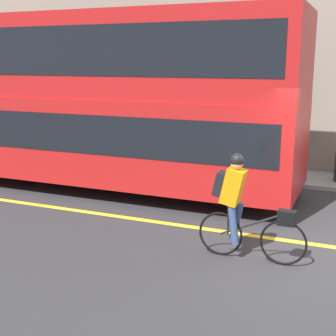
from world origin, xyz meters
The scene contains 3 objects.
bus centered at (-6.62, 2.08, 2.20)m, with size 11.47×2.48×3.95m.
cyclist_on_bike centered at (-1.41, -0.71, 0.88)m, with size 1.65×0.32×1.63m.
street_sign_post centered at (-2.67, 4.46, 1.51)m, with size 0.36×0.09×2.51m.
Camera 1 is at (0.17, -7.32, 2.97)m, focal length 50.00 mm.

